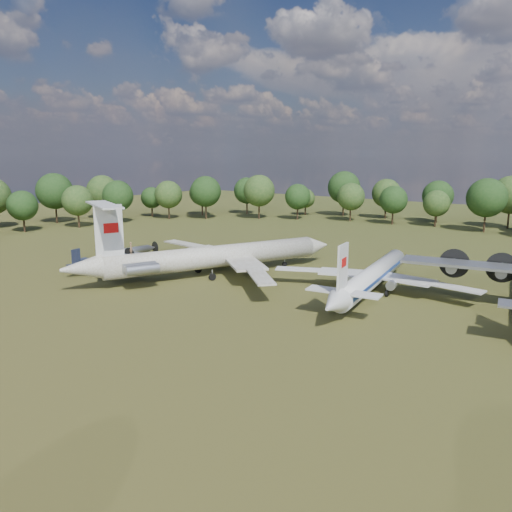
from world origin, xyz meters
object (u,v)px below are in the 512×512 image
Objects in this scene: il62_airliner at (216,261)px; tu104_jet at (372,280)px; small_prop_northwest at (128,253)px; small_prop_west at (101,264)px; person_on_il62 at (131,248)px.

tu104_jet is at bearing 36.44° from il62_airliner.
small_prop_west is at bearing -54.74° from small_prop_northwest.
small_prop_northwest is 7.62× the size of person_on_il62.
person_on_il62 is at bearing -27.22° from small_prop_northwest.
il62_airliner is 21.32m from small_prop_west.
tu104_jet reaches higher than small_prop_west.
il62_airliner is at bearing -176.32° from tu104_jet.
person_on_il62 reaches higher than il62_airliner.
il62_airliner is 1.27× the size of tu104_jet.
tu104_jet is (26.17, 5.86, -0.51)m from il62_airliner.
small_prop_northwest is at bearing 177.72° from tu104_jet.
tu104_jet is 37.47m from person_on_il62.
tu104_jet is 21.87× the size of person_on_il62.
tu104_jet is 50.17m from small_prop_northwest.
il62_airliner is at bearing 9.32° from small_prop_northwest.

